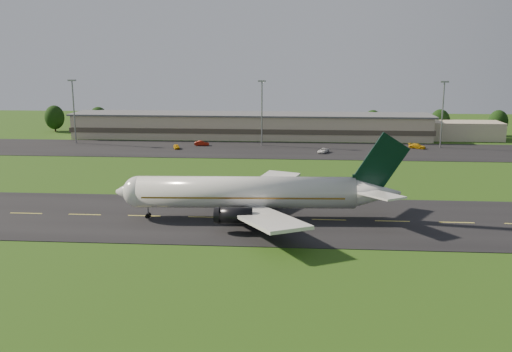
# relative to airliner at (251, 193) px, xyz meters

# --- Properties ---
(ground) EXTENTS (360.00, 360.00, 0.00)m
(ground) POSITION_rel_airliner_xyz_m (-8.29, -0.05, -4.66)
(ground) COLOR #244511
(ground) RESTS_ON ground
(taxiway) EXTENTS (220.00, 30.00, 0.10)m
(taxiway) POSITION_rel_airliner_xyz_m (-8.29, -0.05, -4.61)
(taxiway) COLOR black
(taxiway) RESTS_ON ground
(apron) EXTENTS (260.00, 30.00, 0.10)m
(apron) POSITION_rel_airliner_xyz_m (-8.29, 71.95, -4.61)
(apron) COLOR black
(apron) RESTS_ON ground
(airliner) EXTENTS (51.30, 42.12, 15.57)m
(airliner) POSITION_rel_airliner_xyz_m (0.00, 0.00, 0.00)
(airliner) COLOR silver
(airliner) RESTS_ON ground
(terminal) EXTENTS (145.00, 16.00, 8.40)m
(terminal) POSITION_rel_airliner_xyz_m (-1.89, 96.14, -0.67)
(terminal) COLOR #C6B197
(terminal) RESTS_ON ground
(light_mast_west) EXTENTS (2.40, 1.20, 20.35)m
(light_mast_west) POSITION_rel_airliner_xyz_m (-63.29, 79.95, 8.08)
(light_mast_west) COLOR gray
(light_mast_west) RESTS_ON ground
(light_mast_centre) EXTENTS (2.40, 1.20, 20.35)m
(light_mast_centre) POSITION_rel_airliner_xyz_m (-3.29, 79.95, 8.08)
(light_mast_centre) COLOR gray
(light_mast_centre) RESTS_ON ground
(light_mast_east) EXTENTS (2.40, 1.20, 20.35)m
(light_mast_east) POSITION_rel_airliner_xyz_m (51.71, 79.95, 8.08)
(light_mast_east) COLOR gray
(light_mast_east) RESTS_ON ground
(tree_line) EXTENTS (194.06, 9.01, 10.00)m
(tree_line) POSITION_rel_airliner_xyz_m (24.92, 105.99, 0.31)
(tree_line) COLOR black
(tree_line) RESTS_ON ground
(service_vehicle_a) EXTENTS (2.81, 4.19, 1.33)m
(service_vehicle_a) POSITION_rel_airliner_xyz_m (-28.63, 71.42, -3.90)
(service_vehicle_a) COLOR #E2A60D
(service_vehicle_a) RESTS_ON apron
(service_vehicle_b) EXTENTS (4.65, 1.96, 1.49)m
(service_vehicle_b) POSITION_rel_airliner_xyz_m (-22.01, 77.93, -3.81)
(service_vehicle_b) COLOR maroon
(service_vehicle_b) RESTS_ON apron
(service_vehicle_c) EXTENTS (3.90, 5.23, 1.32)m
(service_vehicle_c) POSITION_rel_airliner_xyz_m (15.46, 67.84, -3.90)
(service_vehicle_c) COLOR white
(service_vehicle_c) RESTS_ON apron
(service_vehicle_d) EXTENTS (5.51, 4.24, 1.49)m
(service_vehicle_d) POSITION_rel_airliner_xyz_m (44.28, 77.48, -3.82)
(service_vehicle_d) COLOR #D99E0C
(service_vehicle_d) RESTS_ON apron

